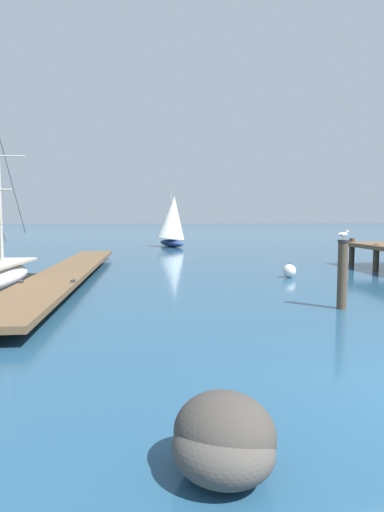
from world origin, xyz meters
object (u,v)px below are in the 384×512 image
object	(u,v)px
mooring_piling	(342,273)
mooring_buoy	(289,271)
distant_sailboat	(172,221)
perched_seagull	(343,234)
shore_rock_near_right	(223,438)

from	to	relation	value
mooring_piling	mooring_buoy	size ratio (longest dim) A/B	2.99
distant_sailboat	mooring_buoy	bearing A→B (deg)	-82.88
perched_seagull	distant_sailboat	distance (m)	26.64
mooring_piling	perched_seagull	bearing A→B (deg)	-166.33
mooring_buoy	distant_sailboat	world-z (taller)	distant_sailboat
mooring_buoy	distant_sailboat	distance (m)	20.63
mooring_piling	perched_seagull	distance (m)	1.06
shore_rock_near_right	distant_sailboat	bearing A→B (deg)	84.24
shore_rock_near_right	mooring_buoy	world-z (taller)	shore_rock_near_right
mooring_piling	mooring_buoy	xyz separation A→B (m)	(0.97, 6.21, -0.70)
mooring_buoy	distant_sailboat	size ratio (longest dim) A/B	0.13
mooring_piling	perched_seagull	world-z (taller)	perched_seagull
perched_seagull	mooring_buoy	size ratio (longest dim) A/B	0.60
mooring_buoy	shore_rock_near_right	bearing A→B (deg)	-114.17
perched_seagull	shore_rock_near_right	bearing A→B (deg)	-125.27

